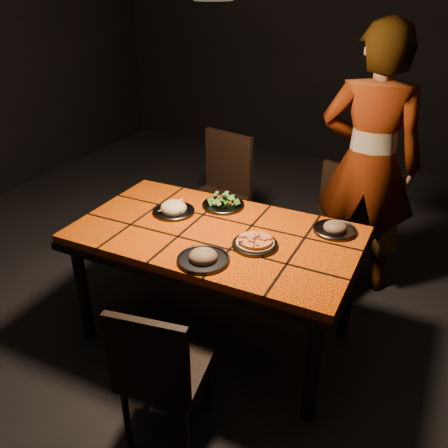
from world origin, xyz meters
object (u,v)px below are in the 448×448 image
at_px(chair_near, 159,369).
at_px(plate_pizza, 255,243).
at_px(chair_far_left, 220,187).
at_px(dining_table, 216,243).
at_px(diner, 369,164).
at_px(chair_far_right, 335,221).
at_px(plate_pasta, 174,209).

distance_m(chair_near, plate_pizza, 0.83).
relative_size(chair_near, chair_far_left, 0.85).
height_order(dining_table, diner, diner).
relative_size(chair_far_right, plate_pasta, 3.42).
height_order(chair_far_right, diner, diner).
distance_m(chair_far_right, plate_pasta, 1.17).
height_order(chair_far_right, plate_pizza, chair_far_right).
xyz_separation_m(chair_near, chair_far_left, (-0.58, 1.79, 0.08)).
xyz_separation_m(diner, plate_pasta, (-0.98, -0.90, -0.15)).
xyz_separation_m(chair_near, plate_pasta, (-0.46, 0.91, 0.30)).
distance_m(chair_far_left, chair_far_right, 0.95).
height_order(diner, plate_pasta, diner).
distance_m(diner, plate_pizza, 1.13).
distance_m(chair_near, chair_far_right, 1.74).
distance_m(chair_far_right, plate_pizza, 1.00).
relative_size(plate_pizza, plate_pasta, 1.00).
xyz_separation_m(chair_far_right, plate_pasta, (-0.82, -0.79, 0.27)).
height_order(dining_table, plate_pasta, plate_pasta).
xyz_separation_m(dining_table, plate_pizza, (0.27, -0.05, 0.10)).
bearing_deg(diner, plate_pizza, 66.15).
distance_m(chair_near, plate_pasta, 1.07).
bearing_deg(plate_pasta, dining_table, -15.94).
xyz_separation_m(dining_table, chair_far_left, (-0.46, 0.97, -0.11)).
bearing_deg(dining_table, chair_near, -81.20).
height_order(plate_pizza, plate_pasta, plate_pasta).
bearing_deg(diner, plate_pasta, 38.37).
xyz_separation_m(chair_far_left, plate_pizza, (0.73, -1.02, 0.21)).
distance_m(chair_far_right, diner, 0.46).
distance_m(chair_far_left, diner, 1.16).
xyz_separation_m(chair_near, chair_far_right, (0.36, 1.71, 0.03)).
xyz_separation_m(dining_table, chair_near, (0.13, -0.82, -0.20)).
height_order(chair_near, chair_far_left, chair_far_left).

